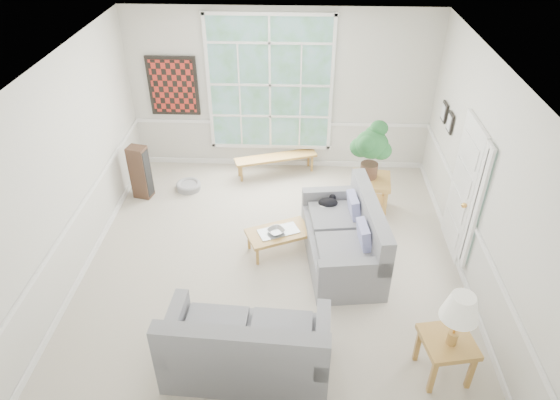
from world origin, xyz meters
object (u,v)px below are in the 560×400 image
object	(u,v)px
loveseat_right	(342,233)
end_table	(369,194)
loveseat_front	(247,337)
coffee_table	(279,241)
side_table	(444,356)

from	to	relation	value
loveseat_right	end_table	bearing A→B (deg)	60.46
loveseat_front	coffee_table	world-z (taller)	loveseat_front
loveseat_front	end_table	distance (m)	3.72
end_table	coffee_table	bearing A→B (deg)	-142.75
end_table	loveseat_front	bearing A→B (deg)	-118.00
loveseat_front	side_table	xyz separation A→B (m)	(2.25, 0.00, -0.22)
coffee_table	side_table	distance (m)	2.93
loveseat_front	end_table	xyz separation A→B (m)	(1.74, 3.28, -0.19)
loveseat_front	side_table	world-z (taller)	loveseat_front
coffee_table	loveseat_right	bearing A→B (deg)	-35.10
side_table	loveseat_front	bearing A→B (deg)	-179.91
end_table	side_table	bearing A→B (deg)	-81.17
loveseat_front	side_table	distance (m)	2.26
side_table	end_table	bearing A→B (deg)	98.83
loveseat_right	end_table	distance (m)	1.44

